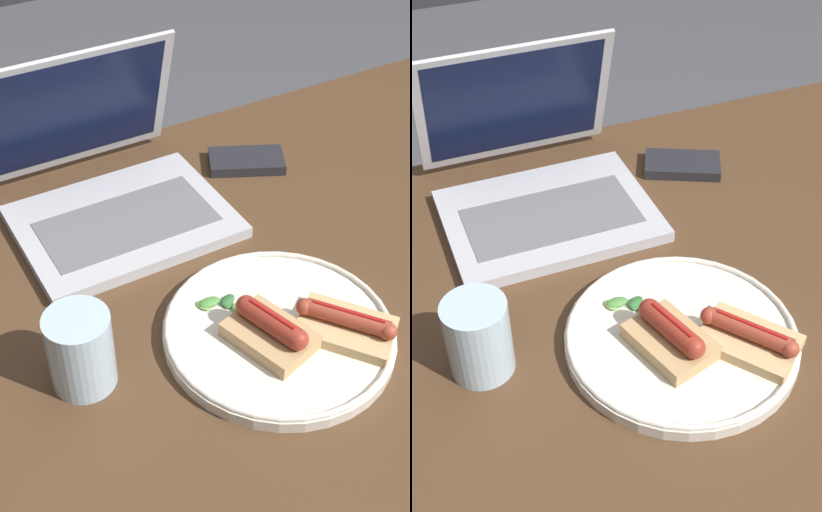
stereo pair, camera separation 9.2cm
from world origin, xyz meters
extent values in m
cube|color=#4C331E|center=(0.00, 0.00, 0.70)|extent=(1.50, 0.89, 0.04)
cube|color=#B7B7BC|center=(-0.14, 0.22, 0.73)|extent=(0.31, 0.23, 0.02)
cube|color=slate|center=(-0.14, 0.21, 0.73)|extent=(0.25, 0.13, 0.00)
cube|color=#B7B7BC|center=(-0.14, 0.37, 0.84)|extent=(0.31, 0.07, 0.21)
cube|color=#0C1433|center=(-0.14, 0.37, 0.84)|extent=(0.28, 0.06, 0.19)
cylinder|color=silver|center=(-0.07, -0.08, 0.72)|extent=(0.29, 0.29, 0.02)
torus|color=silver|center=(-0.07, -0.08, 0.73)|extent=(0.29, 0.29, 0.01)
cube|color=tan|center=(-0.09, -0.09, 0.74)|extent=(0.10, 0.12, 0.02)
cylinder|color=maroon|center=(-0.09, -0.09, 0.77)|extent=(0.05, 0.08, 0.03)
sphere|color=maroon|center=(-0.10, -0.05, 0.77)|extent=(0.03, 0.03, 0.03)
sphere|color=maroon|center=(-0.08, -0.13, 0.77)|extent=(0.03, 0.03, 0.03)
cylinder|color=red|center=(-0.09, -0.09, 0.78)|extent=(0.02, 0.07, 0.00)
cube|color=tan|center=(0.00, -0.13, 0.74)|extent=(0.13, 0.14, 0.01)
cylinder|color=#9E3D28|center=(0.00, -0.13, 0.76)|extent=(0.08, 0.10, 0.02)
sphere|color=#9E3D28|center=(0.03, -0.17, 0.76)|extent=(0.02, 0.02, 0.02)
sphere|color=#9E3D28|center=(-0.03, -0.08, 0.76)|extent=(0.02, 0.02, 0.02)
cylinder|color=red|center=(0.00, -0.13, 0.77)|extent=(0.06, 0.07, 0.01)
ellipsoid|color=#709E4C|center=(-0.10, -0.03, 0.74)|extent=(0.02, 0.03, 0.01)
ellipsoid|color=#4C8E3D|center=(-0.12, 0.00, 0.74)|extent=(0.03, 0.02, 0.01)
ellipsoid|color=#2D662D|center=(-0.10, -0.01, 0.74)|extent=(0.03, 0.02, 0.01)
ellipsoid|color=#709E4C|center=(-0.13, 0.00, 0.73)|extent=(0.02, 0.02, 0.00)
ellipsoid|color=#2D662D|center=(-0.10, -0.01, 0.74)|extent=(0.02, 0.03, 0.01)
ellipsoid|color=#387A33|center=(-0.09, -0.03, 0.74)|extent=(0.03, 0.02, 0.01)
cylinder|color=silver|center=(-0.30, -0.02, 0.77)|extent=(0.08, 0.08, 0.10)
cube|color=#232328|center=(0.11, 0.27, 0.72)|extent=(0.14, 0.12, 0.02)
camera|label=1|loc=(-0.45, -0.57, 1.38)|focal=50.00mm
camera|label=2|loc=(-0.37, -0.61, 1.38)|focal=50.00mm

